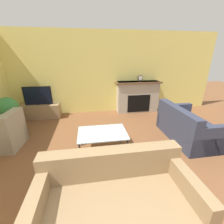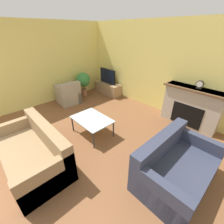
{
  "view_description": "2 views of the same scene",
  "coord_description": "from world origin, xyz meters",
  "px_view_note": "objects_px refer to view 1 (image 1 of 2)",
  "views": [
    {
      "loc": [
        -0.28,
        -0.45,
        1.95
      ],
      "look_at": [
        0.23,
        2.71,
        0.72
      ],
      "focal_mm": 24.0,
      "sensor_mm": 36.0,
      "label": 1
    },
    {
      "loc": [
        2.62,
        0.44,
        2.42
      ],
      "look_at": [
        0.39,
        2.54,
        0.72
      ],
      "focal_mm": 24.0,
      "sensor_mm": 36.0,
      "label": 2
    }
  ],
  "objects_px": {
    "coffee_table": "(102,134)",
    "couch_sectional": "(116,202)",
    "couch_loveseat": "(187,127)",
    "armchair_by_window": "(3,135)",
    "tv": "(38,96)",
    "mantel_clock": "(140,78)",
    "potted_plant": "(7,109)"
  },
  "relations": [
    {
      "from": "armchair_by_window",
      "to": "coffee_table",
      "type": "distance_m",
      "value": 2.21
    },
    {
      "from": "tv",
      "to": "armchair_by_window",
      "type": "height_order",
      "value": "tv"
    },
    {
      "from": "couch_loveseat",
      "to": "couch_sectional",
      "type": "bearing_deg",
      "value": 128.8
    },
    {
      "from": "couch_loveseat",
      "to": "coffee_table",
      "type": "distance_m",
      "value": 2.12
    },
    {
      "from": "tv",
      "to": "armchair_by_window",
      "type": "xyz_separation_m",
      "value": [
        -0.33,
        -1.64,
        -0.45
      ]
    },
    {
      "from": "couch_loveseat",
      "to": "armchair_by_window",
      "type": "height_order",
      "value": "same"
    },
    {
      "from": "mantel_clock",
      "to": "potted_plant",
      "type": "bearing_deg",
      "value": -166.32
    },
    {
      "from": "tv",
      "to": "armchair_by_window",
      "type": "relative_size",
      "value": 1.01
    },
    {
      "from": "couch_sectional",
      "to": "coffee_table",
      "type": "bearing_deg",
      "value": 90.65
    },
    {
      "from": "potted_plant",
      "to": "mantel_clock",
      "type": "relative_size",
      "value": 4.46
    },
    {
      "from": "couch_loveseat",
      "to": "potted_plant",
      "type": "distance_m",
      "value": 4.59
    },
    {
      "from": "couch_loveseat",
      "to": "coffee_table",
      "type": "xyz_separation_m",
      "value": [
        -2.1,
        -0.23,
        0.13
      ]
    },
    {
      "from": "tv",
      "to": "coffee_table",
      "type": "xyz_separation_m",
      "value": [
        1.82,
        -2.16,
        -0.33
      ]
    },
    {
      "from": "coffee_table",
      "to": "couch_sectional",
      "type": "bearing_deg",
      "value": -89.35
    },
    {
      "from": "couch_sectional",
      "to": "potted_plant",
      "type": "xyz_separation_m",
      "value": [
        -2.36,
        2.77,
        0.34
      ]
    },
    {
      "from": "couch_sectional",
      "to": "armchair_by_window",
      "type": "distance_m",
      "value": 2.92
    },
    {
      "from": "couch_sectional",
      "to": "armchair_by_window",
      "type": "bearing_deg",
      "value": 137.74
    },
    {
      "from": "armchair_by_window",
      "to": "potted_plant",
      "type": "xyz_separation_m",
      "value": [
        -0.2,
        0.81,
        0.32
      ]
    },
    {
      "from": "couch_sectional",
      "to": "tv",
      "type": "bearing_deg",
      "value": 116.93
    },
    {
      "from": "couch_sectional",
      "to": "coffee_table",
      "type": "relative_size",
      "value": 1.84
    },
    {
      "from": "armchair_by_window",
      "to": "couch_loveseat",
      "type": "bearing_deg",
      "value": 90.66
    },
    {
      "from": "tv",
      "to": "couch_loveseat",
      "type": "distance_m",
      "value": 4.39
    },
    {
      "from": "tv",
      "to": "couch_sectional",
      "type": "xyz_separation_m",
      "value": [
        1.83,
        -3.6,
        -0.46
      ]
    },
    {
      "from": "tv",
      "to": "couch_sectional",
      "type": "distance_m",
      "value": 4.07
    },
    {
      "from": "armchair_by_window",
      "to": "potted_plant",
      "type": "height_order",
      "value": "potted_plant"
    },
    {
      "from": "couch_loveseat",
      "to": "mantel_clock",
      "type": "height_order",
      "value": "mantel_clock"
    },
    {
      "from": "coffee_table",
      "to": "potted_plant",
      "type": "xyz_separation_m",
      "value": [
        -2.34,
        1.33,
        0.21
      ]
    },
    {
      "from": "tv",
      "to": "armchair_by_window",
      "type": "bearing_deg",
      "value": -101.27
    },
    {
      "from": "couch_sectional",
      "to": "potted_plant",
      "type": "bearing_deg",
      "value": 130.42
    },
    {
      "from": "armchair_by_window",
      "to": "coffee_table",
      "type": "xyz_separation_m",
      "value": [
        2.14,
        -0.52,
        0.11
      ]
    },
    {
      "from": "couch_sectional",
      "to": "mantel_clock",
      "type": "xyz_separation_m",
      "value": [
        1.53,
        3.72,
        0.91
      ]
    },
    {
      "from": "armchair_by_window",
      "to": "mantel_clock",
      "type": "bearing_deg",
      "value": 120.01
    }
  ]
}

